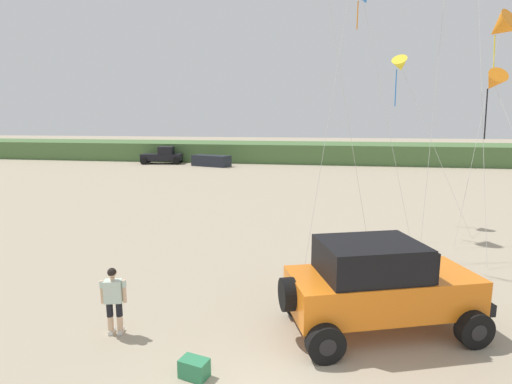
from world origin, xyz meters
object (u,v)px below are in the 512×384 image
(jeep, at_px, (379,284))
(kite_green_box, at_px, (493,83))
(cooler_box, at_px, (194,368))
(kite_red_delta, at_px, (400,65))
(distant_pickup, at_px, (163,156))
(person_watching, at_px, (114,297))
(distant_sedan, at_px, (211,161))
(kite_white_parafoil, at_px, (501,27))

(jeep, distance_m, kite_green_box, 10.44)
(cooler_box, bearing_deg, kite_red_delta, 81.75)
(distant_pickup, height_order, kite_red_delta, kite_red_delta)
(jeep, distance_m, kite_red_delta, 13.55)
(person_watching, height_order, distant_pickup, distant_pickup)
(distant_sedan, distance_m, kite_green_box, 32.29)
(person_watching, xyz_separation_m, distant_pickup, (-13.94, 36.12, 0.00))
(kite_red_delta, relative_size, kite_white_parafoil, 0.83)
(jeep, relative_size, kite_red_delta, 0.61)
(kite_green_box, bearing_deg, cooler_box, -130.28)
(kite_red_delta, height_order, kite_white_parafoil, kite_white_parafoil)
(person_watching, height_order, kite_red_delta, kite_red_delta)
(kite_green_box, xyz_separation_m, kite_white_parafoil, (1.11, 2.90, 2.54))
(jeep, xyz_separation_m, person_watching, (-6.20, -1.25, -0.26))
(distant_sedan, relative_size, kite_red_delta, 0.51)
(person_watching, relative_size, kite_green_box, 0.24)
(jeep, height_order, kite_red_delta, kite_red_delta)
(kite_white_parafoil, bearing_deg, kite_red_delta, 162.88)
(person_watching, bearing_deg, kite_red_delta, 57.65)
(distant_sedan, bearing_deg, kite_red_delta, -35.99)
(distant_sedan, xyz_separation_m, kite_white_parafoil, (19.78, -22.79, 8.39))
(cooler_box, height_order, distant_sedan, distant_sedan)
(kite_white_parafoil, bearing_deg, distant_sedan, 130.96)
(person_watching, xyz_separation_m, kite_white_parafoil, (12.10, 11.79, 8.06))
(cooler_box, height_order, kite_red_delta, kite_red_delta)
(cooler_box, bearing_deg, distant_pickup, 127.62)
(cooler_box, distance_m, distant_pickup, 40.80)
(person_watching, xyz_separation_m, cooler_box, (2.39, -1.26, -0.75))
(distant_pickup, height_order, distant_sedan, distant_pickup)
(distant_pickup, bearing_deg, person_watching, -68.90)
(cooler_box, bearing_deg, kite_white_parafoil, 67.36)
(cooler_box, distance_m, kite_green_box, 14.71)
(distant_pickup, distance_m, kite_green_box, 37.33)
(distant_sedan, distance_m, kite_red_delta, 27.73)
(kite_white_parafoil, bearing_deg, cooler_box, -126.66)
(person_watching, height_order, kite_white_parafoil, kite_white_parafoil)
(person_watching, bearing_deg, jeep, 11.37)
(person_watching, relative_size, distant_pickup, 0.34)
(cooler_box, xyz_separation_m, distant_sedan, (-10.07, 35.84, 0.41))
(kite_red_delta, bearing_deg, cooler_box, -112.28)
(person_watching, distance_m, distant_sedan, 35.42)
(distant_pickup, distance_m, kite_white_parafoil, 36.54)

